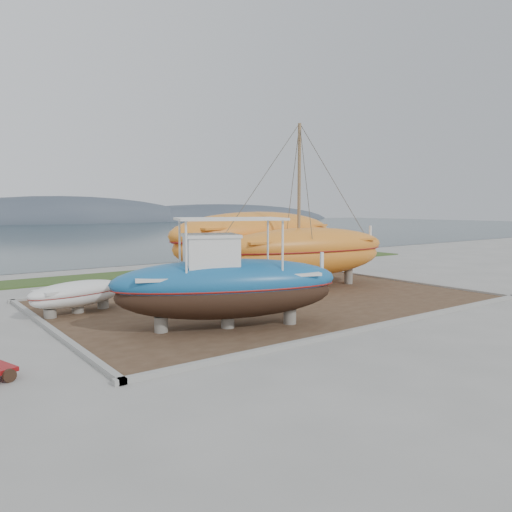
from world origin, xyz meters
TOP-DOWN VIEW (x-y plane):
  - ground at (0.00, 0.00)m, footprint 140.00×140.00m
  - dirt_patch at (0.00, 4.00)m, footprint 18.00×12.00m
  - curb_frame at (0.00, 4.00)m, footprint 18.60×12.60m
  - grass_strip at (0.00, 15.50)m, footprint 44.00×3.00m
  - blue_caique at (-4.27, 0.78)m, footprint 7.96×4.97m
  - white_dinghy at (-7.56, 6.18)m, footprint 4.17×2.47m
  - orange_sailboat at (3.54, 5.47)m, footprint 9.46×4.16m
  - orange_bare_hull at (2.92, 8.76)m, footprint 11.46×4.43m

SIDE VIEW (x-z plane):
  - ground at x=0.00m, z-range 0.00..0.00m
  - dirt_patch at x=0.00m, z-range 0.00..0.06m
  - grass_strip at x=0.00m, z-range 0.00..0.08m
  - curb_frame at x=0.00m, z-range 0.00..0.15m
  - white_dinghy at x=-7.56m, z-range 0.06..1.24m
  - orange_bare_hull at x=2.92m, z-range 0.06..3.73m
  - blue_caique at x=-4.27m, z-range 0.06..3.73m
  - orange_sailboat at x=3.54m, z-range 0.06..8.12m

